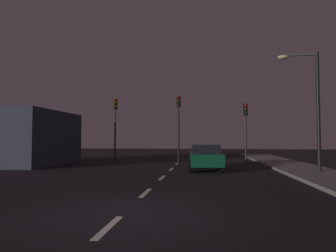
{
  "coord_description": "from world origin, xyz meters",
  "views": [
    {
      "loc": [
        1.94,
        -6.98,
        1.79
      ],
      "look_at": [
        -0.56,
        13.11,
        2.71
      ],
      "focal_mm": 30.93,
      "sensor_mm": 36.0,
      "label": 1
    }
  ],
  "objects": [
    {
      "name": "lane_stripe_second",
      "position": [
        0.0,
        2.6,
        0.0
      ],
      "size": [
        0.16,
        1.6,
        0.01
      ],
      "primitive_type": "cube",
      "color": "silver",
      "rests_on": "ground_plane"
    },
    {
      "name": "traffic_signal_right",
      "position": [
        5.15,
        15.89,
        3.2
      ],
      "size": [
        0.32,
        0.38,
        4.53
      ],
      "color": "#2D2D30",
      "rests_on": "ground_plane"
    },
    {
      "name": "traffic_signal_center",
      "position": [
        -0.05,
        15.89,
        3.65
      ],
      "size": [
        0.32,
        0.38,
        5.24
      ],
      "color": "black",
      "rests_on": "ground_plane"
    },
    {
      "name": "traffic_signal_left",
      "position": [
        -5.26,
        15.89,
        3.57
      ],
      "size": [
        0.32,
        0.38,
        5.11
      ],
      "color": "#2D2D30",
      "rests_on": "ground_plane"
    },
    {
      "name": "lane_stripe_nearest",
      "position": [
        0.0,
        -1.2,
        0.0
      ],
      "size": [
        0.16,
        1.6,
        0.01
      ],
      "primitive_type": "cube",
      "color": "silver",
      "rests_on": "ground_plane"
    },
    {
      "name": "lane_stripe_third",
      "position": [
        0.0,
        6.4,
        0.0
      ],
      "size": [
        0.16,
        1.6,
        0.01
      ],
      "primitive_type": "cube",
      "color": "silver",
      "rests_on": "ground_plane"
    },
    {
      "name": "storefront_left",
      "position": [
        -10.91,
        12.16,
        1.88
      ],
      "size": [
        5.81,
        6.83,
        3.75
      ],
      "primitive_type": "cube",
      "color": "#333847",
      "rests_on": "ground_plane"
    },
    {
      "name": "car_stopped_ahead",
      "position": [
        2.02,
        10.17,
        0.76
      ],
      "size": [
        2.08,
        4.25,
        1.48
      ],
      "color": "#0F4C2D",
      "rests_on": "ground_plane"
    },
    {
      "name": "street_lamp_right",
      "position": [
        7.44,
        8.7,
        3.87
      ],
      "size": [
        2.07,
        0.36,
        6.3
      ],
      "color": "black",
      "rests_on": "ground_plane"
    },
    {
      "name": "sidewalk_curb_right",
      "position": [
        7.5,
        7.0,
        0.07
      ],
      "size": [
        3.0,
        40.0,
        0.15
      ],
      "primitive_type": "cube",
      "color": "gray",
      "rests_on": "ground_plane"
    },
    {
      "name": "lane_stripe_fifth",
      "position": [
        0.0,
        14.0,
        0.0
      ],
      "size": [
        0.16,
        1.6,
        0.01
      ],
      "primitive_type": "cube",
      "color": "silver",
      "rests_on": "ground_plane"
    },
    {
      "name": "lane_stripe_fourth",
      "position": [
        0.0,
        10.2,
        0.0
      ],
      "size": [
        0.16,
        1.6,
        0.01
      ],
      "primitive_type": "cube",
      "color": "silver",
      "rests_on": "ground_plane"
    },
    {
      "name": "ground_plane",
      "position": [
        0.0,
        7.0,
        0.0
      ],
      "size": [
        80.0,
        80.0,
        0.0
      ],
      "primitive_type": "plane",
      "color": "black"
    }
  ]
}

